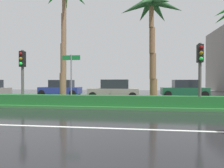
# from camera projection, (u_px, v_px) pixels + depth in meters

# --- Properties ---
(ground_plane) EXTENTS (90.00, 42.00, 0.10)m
(ground_plane) POSITION_uv_depth(u_px,v_px,m) (103.00, 104.00, 13.33)
(ground_plane) COLOR black
(near_lane_divider_stripe) EXTENTS (81.00, 0.14, 0.01)m
(near_lane_divider_stripe) POSITION_uv_depth(u_px,v_px,m) (68.00, 127.00, 6.38)
(near_lane_divider_stripe) COLOR white
(near_lane_divider_stripe) RESTS_ON ground_plane
(median_strip) EXTENTS (85.50, 4.00, 0.15)m
(median_strip) POSITION_uv_depth(u_px,v_px,m) (101.00, 104.00, 12.33)
(median_strip) COLOR #2D6B33
(median_strip) RESTS_ON ground_plane
(median_hedge) EXTENTS (76.50, 0.70, 0.60)m
(median_hedge) POSITION_uv_depth(u_px,v_px,m) (96.00, 100.00, 10.94)
(median_hedge) COLOR #1E6028
(median_hedge) RESTS_ON median_strip
(palm_tree_centre) EXTENTS (3.91, 3.79, 6.83)m
(palm_tree_centre) POSITION_uv_depth(u_px,v_px,m) (152.00, 15.00, 11.46)
(palm_tree_centre) COLOR brown
(palm_tree_centre) RESTS_ON median_strip
(traffic_signal_median_left) EXTENTS (0.28, 0.43, 3.34)m
(traffic_signal_median_left) POSITION_uv_depth(u_px,v_px,m) (22.00, 67.00, 11.52)
(traffic_signal_median_left) COLOR #4C4C47
(traffic_signal_median_left) RESTS_ON median_strip
(traffic_signal_median_right) EXTENTS (0.28, 0.43, 3.45)m
(traffic_signal_median_right) POSITION_uv_depth(u_px,v_px,m) (200.00, 63.00, 9.97)
(traffic_signal_median_right) COLOR #4C4C47
(traffic_signal_median_right) RESTS_ON median_strip
(street_name_sign) EXTENTS (1.10, 0.08, 3.00)m
(street_name_sign) POSITION_uv_depth(u_px,v_px,m) (71.00, 73.00, 11.15)
(street_name_sign) COLOR slate
(street_name_sign) RESTS_ON median_strip
(car_in_traffic_second) EXTENTS (4.30, 2.02, 1.72)m
(car_in_traffic_second) POSITION_uv_depth(u_px,v_px,m) (61.00, 88.00, 19.99)
(car_in_traffic_second) COLOR navy
(car_in_traffic_second) RESTS_ON ground_plane
(car_in_traffic_third) EXTENTS (4.30, 2.02, 1.72)m
(car_in_traffic_third) POSITION_uv_depth(u_px,v_px,m) (114.00, 90.00, 16.21)
(car_in_traffic_third) COLOR gray
(car_in_traffic_third) RESTS_ON ground_plane
(car_in_traffic_fourth) EXTENTS (4.30, 2.02, 1.72)m
(car_in_traffic_fourth) POSITION_uv_depth(u_px,v_px,m) (184.00, 89.00, 18.32)
(car_in_traffic_fourth) COLOR #195133
(car_in_traffic_fourth) RESTS_ON ground_plane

